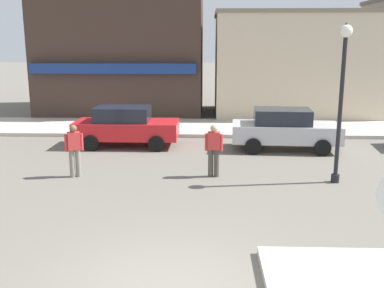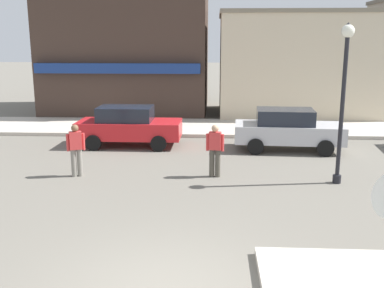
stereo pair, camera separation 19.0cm
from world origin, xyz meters
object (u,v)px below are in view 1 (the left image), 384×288
(parked_car_nearest, at_px, (126,126))
(lamp_post, at_px, (342,81))
(pedestrian_crossing_near, at_px, (74,149))
(parked_car_second, at_px, (285,129))
(pedestrian_crossing_far, at_px, (214,149))

(parked_car_nearest, bearing_deg, lamp_post, -32.25)
(parked_car_nearest, distance_m, pedestrian_crossing_near, 4.21)
(parked_car_nearest, xyz_separation_m, pedestrian_crossing_near, (-0.81, -4.13, 0.06))
(pedestrian_crossing_near, bearing_deg, parked_car_second, 28.53)
(pedestrian_crossing_near, bearing_deg, pedestrian_crossing_far, 2.47)
(lamp_post, bearing_deg, pedestrian_crossing_far, 172.92)
(lamp_post, relative_size, pedestrian_crossing_near, 2.82)
(pedestrian_crossing_far, bearing_deg, parked_car_second, 52.81)
(pedestrian_crossing_far, bearing_deg, lamp_post, -7.08)
(parked_car_second, distance_m, pedestrian_crossing_far, 4.50)
(parked_car_second, bearing_deg, pedestrian_crossing_far, -127.19)
(lamp_post, height_order, pedestrian_crossing_far, lamp_post)
(lamp_post, height_order, parked_car_second, lamp_post)
(lamp_post, relative_size, parked_car_nearest, 1.13)
(parked_car_second, bearing_deg, lamp_post, -78.15)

